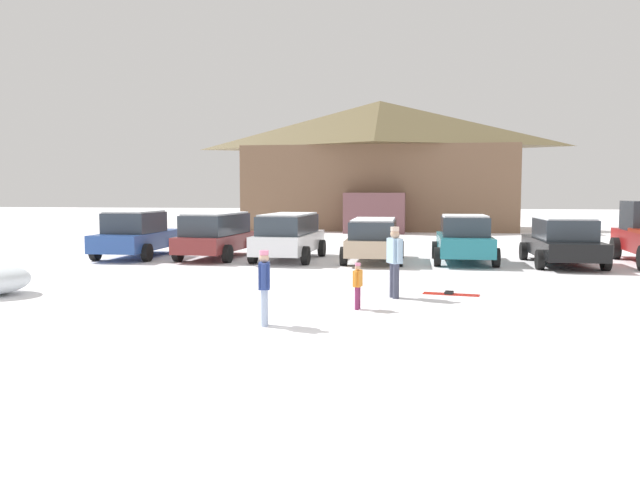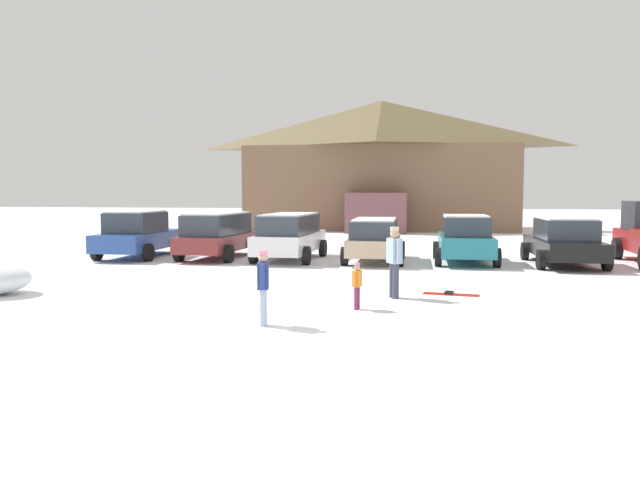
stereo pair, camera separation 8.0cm
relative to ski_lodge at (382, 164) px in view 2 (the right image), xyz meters
The scene contains 12 objects.
ground 32.72m from the ski_lodge, 90.31° to the right, with size 160.00×160.00×0.00m, color white.
ski_lodge is the anchor object (origin of this frame).
parked_blue_hatchback 21.50m from the ski_lodge, 112.85° to the right, with size 2.17×4.57×1.76m.
parked_maroon_van 20.46m from the ski_lodge, 104.76° to the right, with size 2.33×4.57×1.70m.
parked_white_suv 20.12m from the ski_lodge, 96.88° to the right, with size 2.28×4.70×1.69m.
parked_beige_suv 20.15m from the ski_lodge, 87.96° to the right, with size 2.10×4.25×1.53m.
parked_teal_hatchback 20.40m from the ski_lodge, 78.99° to the right, with size 2.14×4.04×1.68m.
parked_black_sedan 21.46m from the ski_lodge, 70.47° to the right, with size 2.23×4.69×1.62m.
skier_adult_in_blue_parka 27.55m from the ski_lodge, 86.67° to the right, with size 0.39×0.57×1.67m.
skier_teen_in_navy_coat 30.88m from the ski_lodge, 91.37° to the right, with size 0.26×0.51×1.41m.
skier_child_in_orange_jacket 29.09m from the ski_lodge, 88.31° to the right, with size 0.20×0.36×0.99m.
pair_of_skis 27.15m from the ski_lodge, 83.73° to the right, with size 1.37×0.52×0.08m.
Camera 2 is at (2.13, -9.39, 2.49)m, focal length 35.00 mm.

